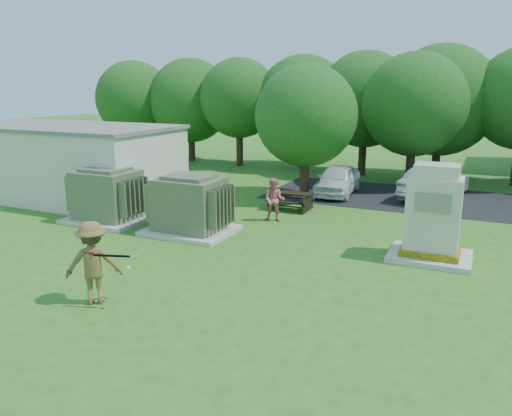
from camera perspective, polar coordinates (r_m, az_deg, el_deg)
The scene contains 14 objects.
ground at distance 12.97m, azimuth -7.54°, elevation -9.48°, with size 120.00×120.00×0.00m, color #2D6619.
service_building at distance 24.63m, azimuth -20.83°, elevation 4.78°, with size 10.00×5.00×3.20m, color beige.
service_building_roof at distance 24.45m, azimuth -21.17°, elevation 8.66°, with size 10.20×5.20×0.15m, color slate.
parking_strip at distance 24.06m, azimuth 25.45°, elevation 0.26°, with size 20.00×6.00×0.01m, color #232326.
transformer_left at distance 19.89m, azimuth -16.63°, elevation 1.28°, with size 3.00×2.40×2.07m.
transformer_right at distance 17.70m, azimuth -7.57°, elevation 0.23°, with size 3.00×2.40×2.07m.
generator_cabinet at distance 15.70m, azimuth 19.58°, elevation -1.13°, with size 2.37×1.94×2.89m.
picnic_table at distance 21.00m, azimuth 3.98°, elevation 1.06°, with size 1.73×1.30×0.74m.
batter at distance 12.52m, azimuth -18.12°, elevation -5.96°, with size 1.31×0.75×2.03m, color brown.
person_at_picnic at distance 19.04m, azimuth 2.12°, elevation 0.91°, with size 0.82×0.64×1.68m, color #D06E74.
car_white at distance 24.24m, azimuth 9.31°, elevation 3.22°, with size 1.65×4.11×1.40m, color white.
car_silver_a at distance 24.28m, azimuth 19.72°, elevation 2.69°, with size 1.56×4.49×1.48m, color #B0B0B5.
batting_equipment at distance 11.94m, azimuth -16.37°, elevation -5.42°, with size 1.13×0.31×0.34m.
tree_row at distance 28.91m, azimuth 15.70°, elevation 11.49°, with size 41.30×13.30×7.30m.
Camera 1 is at (6.47, -10.00, 5.12)m, focal length 35.00 mm.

